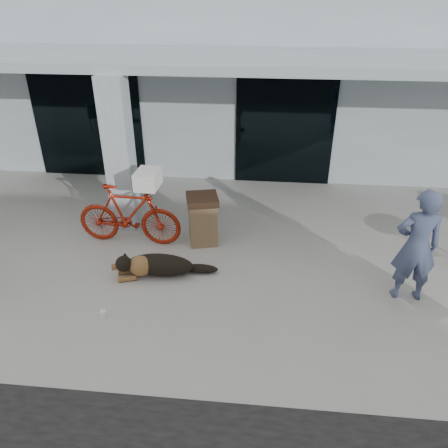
# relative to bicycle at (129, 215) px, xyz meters

# --- Properties ---
(ground) EXTENTS (80.00, 80.00, 0.00)m
(ground) POSITION_rel_bicycle_xyz_m (1.22, -1.63, -0.62)
(ground) COLOR #ADABA3
(ground) RESTS_ON ground
(building) EXTENTS (22.00, 7.00, 4.50)m
(building) POSITION_rel_bicycle_xyz_m (1.22, 6.87, 1.63)
(building) COLOR #B2C2C9
(building) RESTS_ON ground
(storefront_glass_left) EXTENTS (2.80, 0.06, 2.70)m
(storefront_glass_left) POSITION_rel_bicycle_xyz_m (-1.98, 3.35, 0.73)
(storefront_glass_left) COLOR black
(storefront_glass_left) RESTS_ON ground
(storefront_glass_right) EXTENTS (2.40, 0.06, 2.70)m
(storefront_glass_right) POSITION_rel_bicycle_xyz_m (3.02, 3.35, 0.73)
(storefront_glass_right) COLOR black
(storefront_glass_right) RESTS_ON ground
(column) EXTENTS (0.50, 0.50, 3.12)m
(column) POSITION_rel_bicycle_xyz_m (-0.28, 0.67, 0.94)
(column) COLOR #B2C2C9
(column) RESTS_ON ground
(overhang) EXTENTS (22.00, 2.80, 0.18)m
(overhang) POSITION_rel_bicycle_xyz_m (1.22, 1.97, 2.59)
(overhang) COLOR #B2C2C9
(overhang) RESTS_ON column
(bicycle) EXTENTS (2.08, 0.67, 1.23)m
(bicycle) POSITION_rel_bicycle_xyz_m (0.00, 0.00, 0.00)
(bicycle) COLOR maroon
(bicycle) RESTS_ON ground
(laundry_basket) EXTENTS (0.43, 0.57, 0.32)m
(laundry_basket) POSITION_rel_bicycle_xyz_m (0.45, -0.02, 0.78)
(laundry_basket) COLOR white
(laundry_basket) RESTS_ON bicycle
(dog) EXTENTS (1.43, 0.83, 0.45)m
(dog) POSITION_rel_bicycle_xyz_m (0.83, -1.03, -0.39)
(dog) COLOR black
(dog) RESTS_ON ground
(cup_near_dog) EXTENTS (0.09, 0.09, 0.11)m
(cup_near_dog) POSITION_rel_bicycle_xyz_m (0.19, -2.23, -0.56)
(cup_near_dog) COLOR white
(cup_near_dog) RESTS_ON ground
(person) EXTENTS (0.72, 0.48, 1.94)m
(person) POSITION_rel_bicycle_xyz_m (5.00, -1.23, 0.35)
(person) COLOR #404C6C
(person) RESTS_ON ground
(trash_receptacle) EXTENTS (0.71, 0.71, 1.00)m
(trash_receptacle) POSITION_rel_bicycle_xyz_m (1.42, 0.17, -0.12)
(trash_receptacle) COLOR brown
(trash_receptacle) RESTS_ON ground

